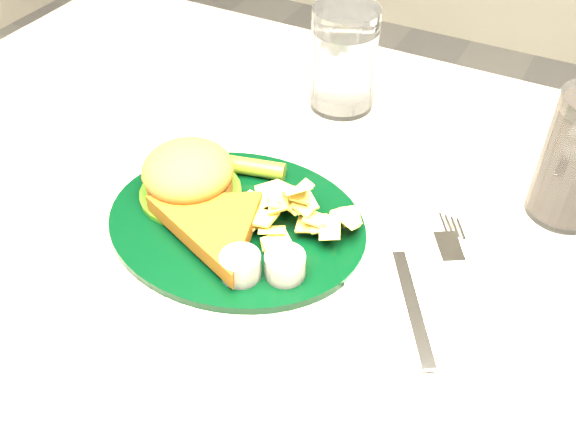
% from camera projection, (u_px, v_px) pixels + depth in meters
% --- Properties ---
extents(table, '(1.20, 0.80, 0.75)m').
position_uv_depth(table, '(303.00, 415.00, 0.92)').
color(table, '#AEA79D').
rests_on(table, ground).
extents(dinner_plate, '(0.29, 0.25, 0.06)m').
position_uv_depth(dinner_plate, '(235.00, 204.00, 0.65)').
color(dinner_plate, black).
rests_on(dinner_plate, table).
extents(water_glass, '(0.10, 0.10, 0.13)m').
position_uv_depth(water_glass, '(344.00, 59.00, 0.80)').
color(water_glass, white).
rests_on(water_glass, table).
extents(fork_napkin, '(0.21, 0.22, 0.01)m').
position_uv_depth(fork_napkin, '(416.00, 299.00, 0.59)').
color(fork_napkin, white).
rests_on(fork_napkin, table).
extents(ramekin, '(0.06, 0.06, 0.03)m').
position_uv_depth(ramekin, '(168.00, 113.00, 0.80)').
color(ramekin, white).
rests_on(ramekin, table).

